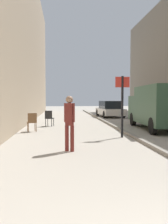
# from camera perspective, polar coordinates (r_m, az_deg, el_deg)

# --- Properties ---
(ground_plane) EXTENTS (80.00, 80.00, 0.00)m
(ground_plane) POSITION_cam_1_polar(r_m,az_deg,el_deg) (13.58, 0.80, -3.81)
(ground_plane) COLOR #A8A093
(kerb_strip) EXTENTS (0.16, 40.00, 0.12)m
(kerb_strip) POSITION_cam_1_polar(r_m,az_deg,el_deg) (13.83, 7.34, -3.46)
(kerb_strip) COLOR gray
(kerb_strip) RESTS_ON ground_plane
(pedestrian_main_foreground) EXTENTS (0.33, 0.25, 1.74)m
(pedestrian_main_foreground) POSITION_cam_1_polar(r_m,az_deg,el_deg) (7.52, -3.45, -1.77)
(pedestrian_main_foreground) COLOR maroon
(pedestrian_main_foreground) RESTS_ON ground_plane
(delivery_van) EXTENTS (2.30, 5.43, 2.31)m
(delivery_van) POSITION_cam_1_polar(r_m,az_deg,el_deg) (13.46, 17.28, 1.30)
(delivery_van) COLOR #335138
(delivery_van) RESTS_ON ground_plane
(parked_car) EXTENTS (2.04, 4.30, 1.45)m
(parked_car) POSITION_cam_1_polar(r_m,az_deg,el_deg) (22.01, 6.12, 0.70)
(parked_car) COLOR silver
(parked_car) RESTS_ON ground_plane
(street_sign_post) EXTENTS (0.60, 0.10, 2.60)m
(street_sign_post) POSITION_cam_1_polar(r_m,az_deg,el_deg) (10.34, 9.03, 2.55)
(street_sign_post) COLOR black
(street_sign_post) RESTS_ON ground_plane
(cafe_chair_near_window) EXTENTS (0.54, 0.54, 0.94)m
(cafe_chair_near_window) POSITION_cam_1_polar(r_m,az_deg,el_deg) (12.26, -12.19, -2.08)
(cafe_chair_near_window) COLOR brown
(cafe_chair_near_window) RESTS_ON ground_plane
(cafe_chair_by_doorway) EXTENTS (0.54, 0.54, 0.94)m
(cafe_chair_by_doorway) POSITION_cam_1_polar(r_m,az_deg,el_deg) (14.56, -8.24, -1.22)
(cafe_chair_by_doorway) COLOR black
(cafe_chair_by_doorway) RESTS_ON ground_plane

